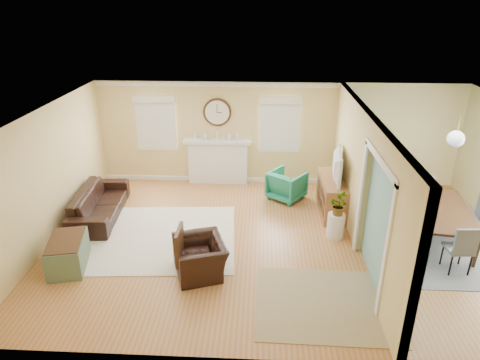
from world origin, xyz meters
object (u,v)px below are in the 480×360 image
dining_table (440,225)px  sofa (100,203)px  green_chair (287,185)px  credenza (332,196)px  eames_chair (200,257)px

dining_table → sofa: bearing=92.1°
sofa → green_chair: bearing=-79.5°
dining_table → credenza: bearing=67.5°
eames_chair → dining_table: size_ratio=0.49×
eames_chair → green_chair: (1.66, 3.07, 0.04)m
eames_chair → sofa: bearing=-147.3°
dining_table → eames_chair: bearing=113.2°
credenza → dining_table: (1.98, -1.13, -0.06)m
dining_table → green_chair: bearing=66.4°
eames_chair → credenza: size_ratio=0.66×
eames_chair → dining_table: bearing=86.7°
sofa → green_chair: green_chair is taller
eames_chair → green_chair: size_ratio=1.25×
eames_chair → credenza: 3.58m
eames_chair → dining_table: 4.78m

